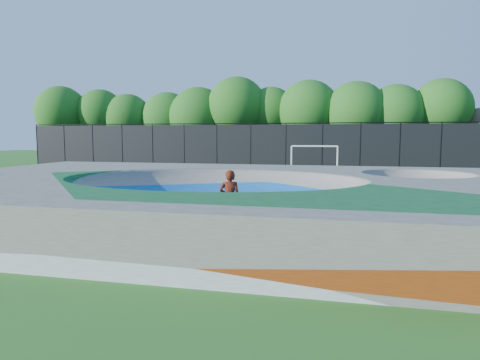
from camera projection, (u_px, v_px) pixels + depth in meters
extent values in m
plane|color=#24611B|center=(213.00, 218.00, 15.55)|extent=(120.00, 120.00, 0.00)
cube|color=gray|center=(213.00, 198.00, 15.47)|extent=(22.00, 14.00, 1.50)
imported|color=#A9290D|center=(230.00, 199.00, 13.87)|extent=(0.75, 0.56, 1.90)
cube|color=black|center=(230.00, 227.00, 13.97)|extent=(0.79, 0.26, 0.05)
cylinder|color=silver|center=(292.00, 161.00, 31.59)|extent=(0.12, 0.12, 2.21)
cylinder|color=silver|center=(337.00, 162.00, 30.84)|extent=(0.12, 0.12, 2.21)
cylinder|color=silver|center=(314.00, 146.00, 31.10)|extent=(3.32, 0.12, 0.12)
cylinder|color=black|center=(37.00, 146.00, 41.12)|extent=(0.09, 0.09, 4.00)
cylinder|color=black|center=(65.00, 146.00, 40.44)|extent=(0.09, 0.09, 4.00)
cylinder|color=black|center=(93.00, 146.00, 39.76)|extent=(0.09, 0.09, 4.00)
cylinder|color=black|center=(122.00, 146.00, 39.08)|extent=(0.09, 0.09, 4.00)
cylinder|color=black|center=(153.00, 146.00, 38.40)|extent=(0.09, 0.09, 4.00)
cylinder|color=black|center=(184.00, 147.00, 37.72)|extent=(0.09, 0.09, 4.00)
cylinder|color=black|center=(217.00, 147.00, 37.04)|extent=(0.09, 0.09, 4.00)
cylinder|color=black|center=(250.00, 147.00, 36.36)|extent=(0.09, 0.09, 4.00)
cylinder|color=black|center=(286.00, 147.00, 35.68)|extent=(0.09, 0.09, 4.00)
cylinder|color=black|center=(322.00, 148.00, 35.00)|extent=(0.09, 0.09, 4.00)
cylinder|color=black|center=(360.00, 148.00, 34.32)|extent=(0.09, 0.09, 4.00)
cylinder|color=black|center=(400.00, 148.00, 33.64)|extent=(0.09, 0.09, 4.00)
cylinder|color=black|center=(441.00, 148.00, 32.96)|extent=(0.09, 0.09, 4.00)
cube|color=black|center=(286.00, 147.00, 35.68)|extent=(48.00, 0.03, 3.80)
cylinder|color=black|center=(286.00, 123.00, 35.47)|extent=(48.00, 0.08, 0.08)
cylinder|color=#432D21|center=(63.00, 148.00, 44.92)|extent=(0.44, 0.44, 3.43)
sphere|color=#205D18|center=(61.00, 112.00, 44.53)|extent=(5.32, 5.32, 5.32)
cylinder|color=#432D21|center=(102.00, 147.00, 45.28)|extent=(0.44, 0.44, 3.50)
sphere|color=#205D18|center=(100.00, 113.00, 44.90)|extent=(4.90, 4.90, 4.90)
cylinder|color=#432D21|center=(129.00, 150.00, 44.97)|extent=(0.44, 0.44, 2.91)
sphere|color=#205D18|center=(128.00, 118.00, 44.62)|extent=(5.00, 5.00, 5.00)
cylinder|color=#432D21|center=(168.00, 151.00, 44.61)|extent=(0.44, 0.44, 2.69)
sphere|color=#205D18|center=(168.00, 119.00, 44.26)|extent=(5.41, 5.41, 5.41)
cylinder|color=#432D21|center=(199.00, 152.00, 42.95)|extent=(0.44, 0.44, 2.60)
sphere|color=#205D18|center=(199.00, 117.00, 42.58)|extent=(5.89, 5.89, 5.89)
cylinder|color=#432D21|center=(237.00, 148.00, 41.71)|extent=(0.44, 0.44, 3.58)
sphere|color=#205D18|center=(237.00, 107.00, 41.29)|extent=(5.75, 5.75, 5.75)
cylinder|color=#432D21|center=(271.00, 148.00, 41.78)|extent=(0.44, 0.44, 3.59)
sphere|color=#205D18|center=(271.00, 111.00, 41.41)|extent=(4.64, 4.64, 4.64)
cylinder|color=#432D21|center=(308.00, 151.00, 40.09)|extent=(0.44, 0.44, 3.13)
sphere|color=#205D18|center=(309.00, 111.00, 39.71)|extent=(5.68, 5.68, 5.68)
cylinder|color=#432D21|center=(355.00, 153.00, 38.64)|extent=(0.44, 0.44, 2.87)
sphere|color=#205D18|center=(356.00, 113.00, 38.27)|extent=(5.64, 5.64, 5.64)
cylinder|color=#432D21|center=(394.00, 153.00, 38.25)|extent=(0.44, 0.44, 2.90)
sphere|color=#205D18|center=(396.00, 114.00, 37.89)|extent=(5.25, 5.25, 5.25)
cylinder|color=#432D21|center=(440.00, 150.00, 37.64)|extent=(0.44, 0.44, 3.42)
sphere|color=#205D18|center=(442.00, 108.00, 37.26)|extent=(5.14, 5.14, 5.14)
cylinder|color=#432D21|center=(478.00, 153.00, 37.03)|extent=(0.44, 0.44, 2.96)
sphere|color=brown|center=(480.00, 123.00, 36.76)|extent=(2.60, 2.60, 2.60)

